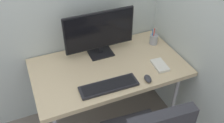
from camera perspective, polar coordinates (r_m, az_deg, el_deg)
name	(u,v)px	position (r m, az deg, el deg)	size (l,w,h in m)	color
ground_plane	(109,120)	(2.66, -0.64, -13.38)	(8.00, 8.00, 0.00)	slate
desk	(109,70)	(2.17, -0.76, -1.93)	(1.31, 0.75, 0.73)	#D1B78C
monitor	(99,32)	(2.17, -2.91, 6.76)	(0.64, 0.17, 0.41)	black
keyboard	(109,86)	(1.93, -0.72, -5.69)	(0.47, 0.15, 0.02)	black
mouse	(148,79)	(2.00, 8.29, -3.94)	(0.06, 0.09, 0.04)	#333338
pen_holder	(154,39)	(2.43, 9.63, 5.13)	(0.08, 0.08, 0.18)	#9EA0A5
notebook	(160,65)	(2.16, 11.02, -0.88)	(0.10, 0.18, 0.02)	silver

